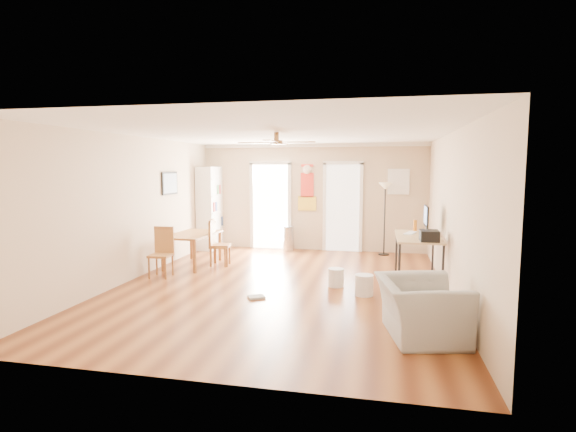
% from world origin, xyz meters
% --- Properties ---
extents(floor, '(7.00, 7.00, 0.00)m').
position_xyz_m(floor, '(0.00, 0.00, 0.00)').
color(floor, brown).
rests_on(floor, ground).
extents(ceiling, '(5.50, 7.00, 0.00)m').
position_xyz_m(ceiling, '(0.00, 0.00, 2.60)').
color(ceiling, silver).
rests_on(ceiling, floor).
extents(wall_back, '(5.50, 0.04, 2.60)m').
position_xyz_m(wall_back, '(0.00, 3.50, 1.30)').
color(wall_back, beige).
rests_on(wall_back, floor).
extents(wall_front, '(5.50, 0.04, 2.60)m').
position_xyz_m(wall_front, '(0.00, -3.50, 1.30)').
color(wall_front, beige).
rests_on(wall_front, floor).
extents(wall_left, '(0.04, 7.00, 2.60)m').
position_xyz_m(wall_left, '(-2.75, 0.00, 1.30)').
color(wall_left, beige).
rests_on(wall_left, floor).
extents(wall_right, '(0.04, 7.00, 2.60)m').
position_xyz_m(wall_right, '(2.75, 0.00, 1.30)').
color(wall_right, beige).
rests_on(wall_right, floor).
extents(crown_molding, '(5.50, 7.00, 0.08)m').
position_xyz_m(crown_molding, '(0.00, 0.00, 2.56)').
color(crown_molding, white).
rests_on(crown_molding, wall_back).
extents(kitchen_doorway, '(0.90, 0.10, 2.10)m').
position_xyz_m(kitchen_doorway, '(-1.05, 3.48, 1.05)').
color(kitchen_doorway, white).
rests_on(kitchen_doorway, wall_back).
extents(bathroom_doorway, '(0.80, 0.10, 2.10)m').
position_xyz_m(bathroom_doorway, '(0.75, 3.48, 1.05)').
color(bathroom_doorway, white).
rests_on(bathroom_doorway, wall_back).
extents(wall_decal, '(0.46, 0.03, 1.10)m').
position_xyz_m(wall_decal, '(-0.13, 3.48, 1.55)').
color(wall_decal, red).
rests_on(wall_decal, wall_back).
extents(ac_grille, '(0.50, 0.04, 0.60)m').
position_xyz_m(ac_grille, '(2.05, 3.47, 1.70)').
color(ac_grille, white).
rests_on(ac_grille, wall_back).
extents(framed_poster, '(0.04, 0.66, 0.48)m').
position_xyz_m(framed_poster, '(-2.73, 1.40, 1.70)').
color(framed_poster, black).
rests_on(framed_poster, wall_left).
extents(ceiling_fan, '(1.24, 1.24, 0.20)m').
position_xyz_m(ceiling_fan, '(0.00, -0.30, 2.43)').
color(ceiling_fan, '#593819').
rests_on(ceiling_fan, ceiling).
extents(bookshelf, '(0.50, 0.96, 2.05)m').
position_xyz_m(bookshelf, '(-2.53, 3.17, 1.02)').
color(bookshelf, silver).
rests_on(bookshelf, floor).
extents(dining_table, '(0.87, 1.38, 0.67)m').
position_xyz_m(dining_table, '(-2.15, 1.21, 0.34)').
color(dining_table, '#986331').
rests_on(dining_table, floor).
extents(dining_chair_right_a, '(0.45, 0.45, 0.95)m').
position_xyz_m(dining_chair_right_a, '(-1.60, 1.36, 0.47)').
color(dining_chair_right_a, '#9D5932').
rests_on(dining_chair_right_a, floor).
extents(dining_chair_right_b, '(0.38, 0.38, 0.90)m').
position_xyz_m(dining_chair_right_b, '(-1.60, 1.34, 0.45)').
color(dining_chair_right_b, '#A87736').
rests_on(dining_chair_right_b, floor).
extents(dining_chair_near, '(0.40, 0.40, 0.92)m').
position_xyz_m(dining_chair_near, '(-2.33, 0.17, 0.46)').
color(dining_chair_near, '#A87136').
rests_on(dining_chair_near, floor).
extents(trash_can, '(0.35, 0.35, 0.61)m').
position_xyz_m(trash_can, '(-0.54, 3.23, 0.30)').
color(trash_can, '#B9B9BB').
rests_on(trash_can, floor).
extents(torchiere_lamp, '(0.39, 0.39, 1.69)m').
position_xyz_m(torchiere_lamp, '(1.75, 3.17, 0.84)').
color(torchiere_lamp, black).
rests_on(torchiere_lamp, floor).
extents(computer_desk, '(0.77, 1.53, 0.82)m').
position_xyz_m(computer_desk, '(2.32, 0.85, 0.41)').
color(computer_desk, tan).
rests_on(computer_desk, floor).
extents(imac, '(0.26, 0.55, 0.52)m').
position_xyz_m(imac, '(2.47, 1.08, 1.08)').
color(imac, black).
rests_on(imac, computer_desk).
extents(keyboard, '(0.27, 0.47, 0.02)m').
position_xyz_m(keyboard, '(2.20, 1.12, 0.83)').
color(keyboard, silver).
rests_on(keyboard, computer_desk).
extents(printer, '(0.31, 0.36, 0.18)m').
position_xyz_m(printer, '(2.45, 0.30, 0.91)').
color(printer, black).
rests_on(printer, computer_desk).
extents(orange_bottle, '(0.09, 0.09, 0.22)m').
position_xyz_m(orange_bottle, '(2.30, 1.41, 0.93)').
color(orange_bottle, orange).
rests_on(orange_bottle, computer_desk).
extents(wastebasket_a, '(0.33, 0.33, 0.31)m').
position_xyz_m(wastebasket_a, '(0.93, 0.17, 0.16)').
color(wastebasket_a, silver).
rests_on(wastebasket_a, floor).
extents(wastebasket_b, '(0.36, 0.36, 0.33)m').
position_xyz_m(wastebasket_b, '(1.42, -0.27, 0.17)').
color(wastebasket_b, silver).
rests_on(wastebasket_b, floor).
extents(floor_cloth, '(0.31, 0.29, 0.04)m').
position_xyz_m(floor_cloth, '(-0.22, -0.77, 0.02)').
color(floor_cloth, '#A2A29D').
rests_on(floor_cloth, floor).
extents(armchair, '(1.14, 1.24, 0.69)m').
position_xyz_m(armchair, '(2.15, -1.90, 0.35)').
color(armchair, gray).
rests_on(armchair, floor).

